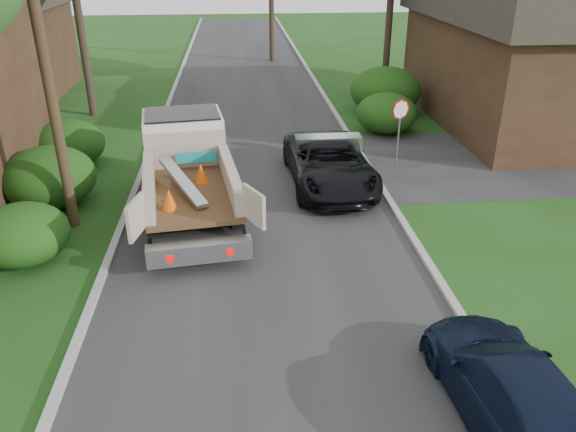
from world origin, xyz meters
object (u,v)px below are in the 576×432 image
Objects in this scene: stop_sign at (400,118)px; navy_suv at (512,390)px; flatbed_truck at (187,162)px; house_right at (545,51)px; utility_pole at (42,43)px; black_pickup at (329,163)px.

stop_sign is 12.51m from navy_suv.
stop_sign is 7.94m from flatbed_truck.
navy_suv is at bearing -96.45° from stop_sign.
navy_suv is (-9.20, -17.38, -2.49)m from house_right.
utility_pole is at bearing -159.38° from stop_sign.
house_right is at bearing 26.01° from utility_pole.
flatbed_truck is at bearing 20.24° from utility_pole.
utility_pole reaches higher than stop_sign.
house_right reaches higher than navy_suv.
stop_sign is at bearing 29.24° from black_pickup.
flatbed_truck reaches higher than navy_suv.
flatbed_truck is 11.32m from navy_suv.
stop_sign is 0.54× the size of navy_suv.
flatbed_truck is at bearing -60.74° from navy_suv.
navy_suv is (6.02, -9.56, -0.75)m from flatbed_truck.
black_pickup is at bearing -85.49° from navy_suv.
navy_suv is (9.28, -8.36, -4.51)m from utility_pole.
flatbed_truck is 1.27× the size of black_pickup.
stop_sign is 0.35× the size of flatbed_truck.
utility_pole is 1.39× the size of flatbed_truck.
house_right is 17.20m from flatbed_truck.
black_pickup is at bearing 16.62° from utility_pole.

